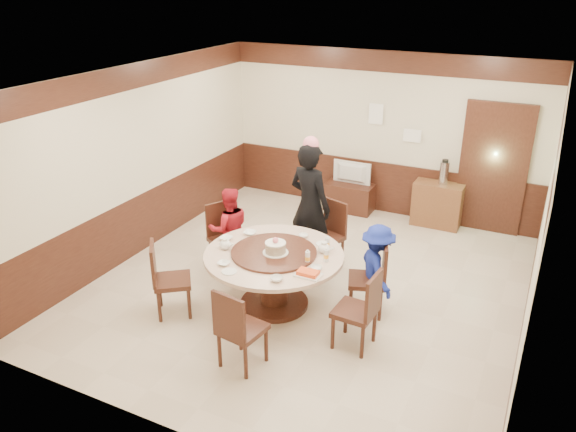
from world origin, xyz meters
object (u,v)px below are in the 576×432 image
at_px(banquet_table, 274,269).
at_px(person_blue, 377,269).
at_px(television, 351,173).
at_px(side_cabinet, 437,204).
at_px(person_red, 229,229).
at_px(person_standing, 310,206).
at_px(shrimp_platter, 308,274).
at_px(tv_stand, 349,197).
at_px(thermos, 444,173).
at_px(birthday_cake, 276,248).

distance_m(banquet_table, person_blue, 1.28).
distance_m(television, side_cabinet, 1.58).
bearing_deg(side_cabinet, person_red, -129.93).
bearing_deg(person_standing, television, -69.27).
bearing_deg(television, person_blue, 117.01).
xyz_separation_m(person_red, shrimp_platter, (1.65, -0.95, 0.17)).
xyz_separation_m(person_blue, tv_stand, (-1.43, 2.92, -0.33)).
relative_size(shrimp_platter, thermos, 0.79).
bearing_deg(television, banquet_table, 94.98).
bearing_deg(thermos, person_standing, -122.41).
distance_m(shrimp_platter, thermos, 3.84).
bearing_deg(shrimp_platter, banquet_table, 152.01).
height_order(person_blue, shrimp_platter, person_blue).
xyz_separation_m(shrimp_platter, television, (-0.85, 3.73, -0.08)).
bearing_deg(thermos, tv_stand, -178.93).
distance_m(television, thermos, 1.62).
relative_size(birthday_cake, shrimp_platter, 1.07).
distance_m(person_standing, thermos, 2.64).
distance_m(banquet_table, tv_stand, 3.43).
height_order(banquet_table, thermos, thermos).
relative_size(birthday_cake, thermos, 0.84).
distance_m(banquet_table, thermos, 3.72).
bearing_deg(side_cabinet, tv_stand, -178.89).
bearing_deg(banquet_table, person_red, 148.85).
xyz_separation_m(person_blue, side_cabinet, (0.12, 2.95, -0.21)).
bearing_deg(person_standing, banquet_table, 108.35).
bearing_deg(side_cabinet, banquet_table, -110.88).
bearing_deg(birthday_cake, banquet_table, 141.82).
xyz_separation_m(person_red, person_blue, (2.23, -0.15, -0.03)).
xyz_separation_m(birthday_cake, side_cabinet, (1.27, 3.47, -0.48)).
xyz_separation_m(television, thermos, (1.60, 0.03, 0.24)).
height_order(banquet_table, person_red, person_red).
height_order(banquet_table, side_cabinet, banquet_table).
relative_size(banquet_table, person_standing, 0.94).
height_order(banquet_table, person_blue, person_blue).
bearing_deg(banquet_table, birthday_cake, -38.18).
bearing_deg(television, person_red, 74.90).
bearing_deg(birthday_cake, shrimp_platter, -27.19).
distance_m(birthday_cake, television, 3.45).
height_order(tv_stand, thermos, thermos).
distance_m(person_red, side_cabinet, 3.67).
xyz_separation_m(person_blue, television, (-1.43, 2.92, 0.12)).
bearing_deg(shrimp_platter, birthday_cake, 152.81).
bearing_deg(side_cabinet, thermos, 0.00).
distance_m(person_red, tv_stand, 2.91).
xyz_separation_m(person_standing, birthday_cake, (0.09, -1.24, -0.07)).
bearing_deg(television, thermos, -177.98).
xyz_separation_m(shrimp_platter, side_cabinet, (0.70, 3.76, -0.40)).
distance_m(person_standing, side_cabinet, 2.67).
height_order(person_standing, side_cabinet, person_standing).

